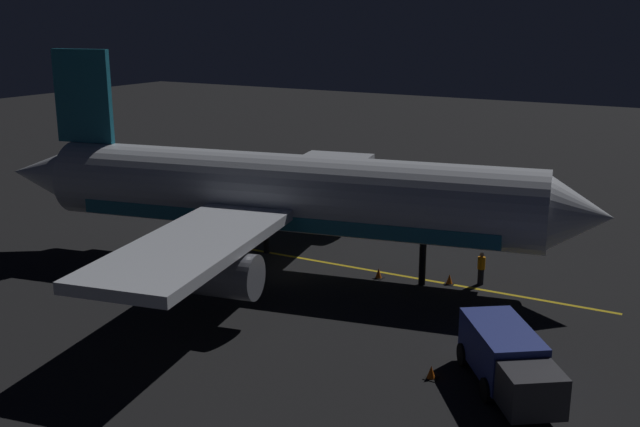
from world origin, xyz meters
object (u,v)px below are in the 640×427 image
object	(u,v)px
catering_truck	(359,202)
traffic_cone_near_left	(379,274)
traffic_cone_near_right	(431,373)
traffic_cone_under_wing	(480,323)
airliner	(278,195)
ground_crew_worker	(481,268)
baggage_truck	(507,360)
traffic_cone_far	(449,280)

from	to	relation	value
catering_truck	traffic_cone_near_left	distance (m)	11.64
traffic_cone_near_right	traffic_cone_under_wing	world-z (taller)	same
airliner	traffic_cone_near_right	xyz separation A→B (m)	(7.88, 12.19, -3.95)
ground_crew_worker	traffic_cone_near_right	world-z (taller)	ground_crew_worker
airliner	catering_truck	xyz separation A→B (m)	(-11.18, -0.79, -2.89)
ground_crew_worker	traffic_cone_under_wing	size ratio (longest dim) A/B	3.16
baggage_truck	traffic_cone_far	world-z (taller)	baggage_truck
traffic_cone_under_wing	catering_truck	bearing A→B (deg)	-135.83
baggage_truck	traffic_cone_near_left	size ratio (longest dim) A/B	11.00
traffic_cone_under_wing	traffic_cone_far	size ratio (longest dim) A/B	1.00
traffic_cone_near_right	traffic_cone_far	distance (m)	10.79
traffic_cone_under_wing	traffic_cone_near_right	bearing A→B (deg)	-0.55
baggage_truck	catering_truck	bearing A→B (deg)	-139.54
baggage_truck	catering_truck	xyz separation A→B (m)	(-18.42, -15.71, 0.14)
airliner	traffic_cone_far	distance (m)	10.17
baggage_truck	traffic_cone_near_right	distance (m)	2.96
baggage_truck	ground_crew_worker	world-z (taller)	baggage_truck
traffic_cone_near_right	traffic_cone_far	world-z (taller)	same
traffic_cone_near_left	traffic_cone_under_wing	xyz separation A→B (m)	(3.63, 6.80, 0.00)
traffic_cone_near_left	traffic_cone_far	xyz separation A→B (m)	(-1.05, 3.60, 0.00)
catering_truck	traffic_cone_near_right	bearing A→B (deg)	34.25
airliner	baggage_truck	xyz separation A→B (m)	(7.24, 14.93, -3.03)
baggage_truck	traffic_cone_near_right	xyz separation A→B (m)	(0.64, -2.73, -0.92)
traffic_cone_under_wing	traffic_cone_near_left	bearing A→B (deg)	-118.11
ground_crew_worker	traffic_cone_under_wing	bearing A→B (deg)	18.01
ground_crew_worker	airliner	bearing A→B (deg)	-72.84
airliner	traffic_cone_far	bearing A→B (deg)	105.15
traffic_cone_near_right	traffic_cone_under_wing	size ratio (longest dim) A/B	1.00
airliner	catering_truck	bearing A→B (deg)	-175.98
traffic_cone_near_right	traffic_cone_under_wing	distance (m)	5.65
airliner	traffic_cone_under_wing	distance (m)	13.06
airliner	traffic_cone_near_right	size ratio (longest dim) A/B	62.61
baggage_truck	traffic_cone_far	bearing A→B (deg)	-148.76
airliner	traffic_cone_near_left	size ratio (longest dim) A/B	62.61
catering_truck	traffic_cone_far	size ratio (longest dim) A/B	11.59
ground_crew_worker	traffic_cone_far	distance (m)	1.74
airliner	traffic_cone_near_right	bearing A→B (deg)	57.13
traffic_cone_near_left	catering_truck	bearing A→B (deg)	-147.51
baggage_truck	traffic_cone_far	xyz separation A→B (m)	(-9.69, -5.88, -0.92)
airliner	traffic_cone_near_left	world-z (taller)	airliner
traffic_cone_under_wing	traffic_cone_far	world-z (taller)	same
traffic_cone_under_wing	baggage_truck	bearing A→B (deg)	28.15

